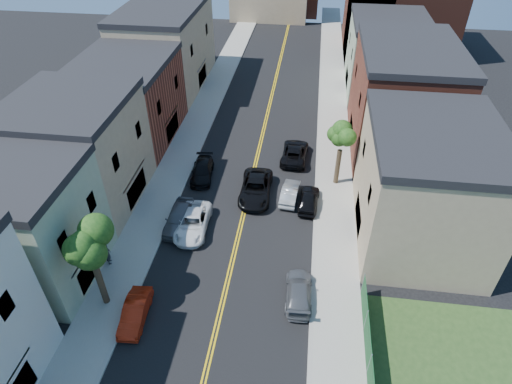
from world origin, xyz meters
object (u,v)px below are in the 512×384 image
at_px(pedestrian_left, 108,254).
at_px(black_car_left, 202,171).
at_px(dark_car_right_far, 295,152).
at_px(white_pickup, 193,223).
at_px(red_sedan, 135,312).
at_px(grey_car_left, 179,218).
at_px(grey_car_right, 299,292).
at_px(black_car_right, 309,199).
at_px(silver_car_right, 290,193).
at_px(black_suv_lane, 256,188).

bearing_deg(pedestrian_left, black_car_left, -43.59).
xyz_separation_m(dark_car_right_far, pedestrian_left, (-12.90, -16.26, 0.33)).
distance_m(dark_car_right_far, pedestrian_left, 20.76).
height_order(white_pickup, dark_car_right_far, dark_car_right_far).
relative_size(red_sedan, grey_car_left, 0.84).
distance_m(grey_car_right, pedestrian_left, 14.34).
distance_m(grey_car_left, black_car_right, 11.29).
bearing_deg(grey_car_left, white_pickup, -16.20).
xyz_separation_m(red_sedan, pedestrian_left, (-3.68, 4.46, 0.41)).
distance_m(red_sedan, pedestrian_left, 5.80).
relative_size(red_sedan, black_car_left, 0.86).
bearing_deg(black_car_right, grey_car_left, 24.67).
relative_size(grey_car_left, silver_car_right, 1.18).
bearing_deg(silver_car_right, dark_car_right_far, -84.97).
height_order(grey_car_right, black_car_right, black_car_right).
distance_m(white_pickup, grey_car_left, 1.32).
bearing_deg(pedestrian_left, grey_car_right, -118.85).
height_order(red_sedan, black_car_right, black_car_right).
bearing_deg(silver_car_right, pedestrian_left, 41.87).
height_order(white_pickup, grey_car_left, grey_car_left).
distance_m(red_sedan, dark_car_right_far, 22.68).
height_order(black_car_left, black_suv_lane, black_suv_lane).
relative_size(red_sedan, black_suv_lane, 0.69).
relative_size(red_sedan, grey_car_right, 0.89).
bearing_deg(grey_car_right, black_car_right, -93.66).
xyz_separation_m(black_car_right, silver_car_right, (-1.70, 0.78, -0.04)).
bearing_deg(grey_car_left, grey_car_right, -31.74).
relative_size(red_sedan, dark_car_right_far, 0.75).
xyz_separation_m(red_sedan, grey_car_left, (0.35, 9.38, 0.15)).
bearing_deg(silver_car_right, black_car_right, 160.52).
distance_m(red_sedan, black_car_left, 16.39).
xyz_separation_m(silver_car_right, pedestrian_left, (-12.90, -9.66, 0.41)).
bearing_deg(red_sedan, grey_car_right, 12.52).
relative_size(dark_car_right_far, pedestrian_left, 2.90).
bearing_deg(pedestrian_left, red_sedan, -163.97).
distance_m(dark_car_right_far, black_suv_lane, 7.25).
distance_m(white_pickup, black_car_left, 7.42).
bearing_deg(black_car_left, black_car_right, -22.39).
bearing_deg(grey_car_right, silver_car_right, -84.71).
bearing_deg(black_car_right, black_suv_lane, -5.53).
xyz_separation_m(silver_car_right, black_suv_lane, (-3.10, 0.04, 0.15)).
distance_m(grey_car_left, silver_car_right, 10.06).
bearing_deg(black_car_right, pedestrian_left, 35.41).
xyz_separation_m(grey_car_right, dark_car_right_far, (-1.37, 17.59, 0.09)).
bearing_deg(pedestrian_left, white_pickup, -72.81).
distance_m(grey_car_right, silver_car_right, 11.08).
relative_size(white_pickup, dark_car_right_far, 0.99).
xyz_separation_m(grey_car_left, grey_car_right, (10.23, -6.25, -0.16)).
height_order(red_sedan, dark_car_right_far, dark_car_right_far).
bearing_deg(black_car_right, silver_car_right, -20.44).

